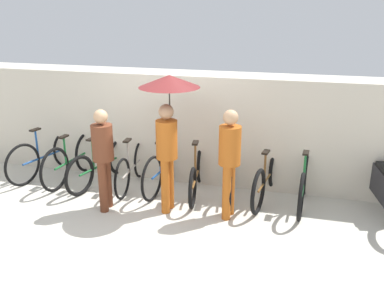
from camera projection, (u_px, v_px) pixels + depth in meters
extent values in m
plane|color=beige|center=(136.00, 225.00, 6.17)|extent=(30.00, 30.00, 0.00)
cube|color=beige|center=(171.00, 129.00, 7.47)|extent=(13.80, 0.12, 1.91)
torus|color=black|center=(68.00, 147.00, 8.33)|extent=(0.23, 0.75, 0.76)
torus|color=black|center=(23.00, 165.00, 7.43)|extent=(0.23, 0.75, 0.76)
cylinder|color=#19478C|center=(47.00, 156.00, 7.88)|extent=(0.30, 1.06, 0.04)
cylinder|color=#19478C|center=(37.00, 145.00, 7.64)|extent=(0.04, 0.04, 0.53)
cube|color=black|center=(35.00, 130.00, 7.55)|extent=(0.14, 0.22, 0.03)
cylinder|color=#19478C|center=(66.00, 131.00, 8.22)|extent=(0.04, 0.04, 0.69)
cylinder|color=#19478C|center=(65.00, 113.00, 8.12)|extent=(0.43, 0.13, 0.03)
torus|color=black|center=(87.00, 152.00, 8.09)|extent=(0.12, 0.76, 0.76)
torus|color=black|center=(55.00, 170.00, 7.21)|extent=(0.12, 0.76, 0.76)
cylinder|color=#19662D|center=(72.00, 160.00, 7.65)|extent=(0.12, 0.98, 0.04)
cylinder|color=#19662D|center=(65.00, 151.00, 7.42)|extent=(0.04, 0.04, 0.48)
cube|color=black|center=(64.00, 137.00, 7.34)|extent=(0.11, 0.21, 0.03)
cylinder|color=#19662D|center=(86.00, 134.00, 7.98)|extent=(0.04, 0.04, 0.69)
cylinder|color=#19662D|center=(84.00, 116.00, 7.87)|extent=(0.44, 0.07, 0.03)
torus|color=black|center=(120.00, 156.00, 7.97)|extent=(0.22, 0.69, 0.69)
torus|color=black|center=(80.00, 176.00, 7.05)|extent=(0.22, 0.69, 0.69)
cylinder|color=#19662D|center=(101.00, 165.00, 7.51)|extent=(0.29, 1.08, 0.04)
cylinder|color=#19662D|center=(93.00, 154.00, 7.27)|extent=(0.04, 0.04, 0.52)
cube|color=black|center=(92.00, 139.00, 7.18)|extent=(0.13, 0.22, 0.03)
cylinder|color=#19662D|center=(119.00, 139.00, 7.87)|extent=(0.04, 0.04, 0.67)
cylinder|color=#19662D|center=(118.00, 121.00, 7.76)|extent=(0.43, 0.13, 0.03)
torus|color=black|center=(141.00, 159.00, 7.83)|extent=(0.08, 0.68, 0.68)
torus|color=black|center=(122.00, 179.00, 6.94)|extent=(0.08, 0.68, 0.68)
cylinder|color=#A59E93|center=(132.00, 168.00, 7.38)|extent=(0.09, 0.96, 0.04)
cylinder|color=#A59E93|center=(128.00, 157.00, 7.14)|extent=(0.04, 0.04, 0.54)
cube|color=black|center=(127.00, 140.00, 7.05)|extent=(0.10, 0.20, 0.03)
cylinder|color=#A59E93|center=(140.00, 141.00, 7.72)|extent=(0.04, 0.04, 0.68)
cylinder|color=#A59E93|center=(139.00, 123.00, 7.62)|extent=(0.44, 0.05, 0.03)
torus|color=black|center=(177.00, 158.00, 7.76)|extent=(0.12, 0.75, 0.75)
torus|color=black|center=(152.00, 179.00, 6.85)|extent=(0.12, 0.75, 0.75)
cylinder|color=#19478C|center=(165.00, 168.00, 7.31)|extent=(0.14, 1.02, 0.04)
cylinder|color=#19478C|center=(160.00, 157.00, 7.07)|extent=(0.04, 0.04, 0.51)
cube|color=black|center=(160.00, 142.00, 6.98)|extent=(0.11, 0.21, 0.03)
cylinder|color=#19478C|center=(176.00, 140.00, 7.65)|extent=(0.04, 0.04, 0.70)
cylinder|color=#19478C|center=(176.00, 121.00, 7.54)|extent=(0.44, 0.07, 0.03)
torus|color=black|center=(200.00, 164.00, 7.60)|extent=(0.14, 0.66, 0.66)
torus|color=black|center=(193.00, 188.00, 6.61)|extent=(0.14, 0.66, 0.66)
cylinder|color=brown|center=(197.00, 175.00, 7.11)|extent=(0.17, 1.05, 0.04)
cylinder|color=brown|center=(195.00, 162.00, 6.84)|extent=(0.04, 0.04, 0.61)
cube|color=black|center=(195.00, 143.00, 6.74)|extent=(0.12, 0.21, 0.03)
cylinder|color=brown|center=(200.00, 146.00, 7.49)|extent=(0.04, 0.04, 0.70)
cylinder|color=brown|center=(200.00, 126.00, 7.38)|extent=(0.44, 0.09, 0.03)
torus|color=black|center=(232.00, 166.00, 7.45)|extent=(0.15, 0.70, 0.70)
torus|color=black|center=(230.00, 189.00, 6.53)|extent=(0.15, 0.70, 0.70)
cylinder|color=#A59E93|center=(231.00, 177.00, 6.99)|extent=(0.18, 0.97, 0.04)
cylinder|color=#A59E93|center=(231.00, 165.00, 6.74)|extent=(0.04, 0.04, 0.54)
cube|color=black|center=(232.00, 148.00, 6.66)|extent=(0.12, 0.21, 0.03)
cylinder|color=#A59E93|center=(233.00, 148.00, 7.34)|extent=(0.04, 0.04, 0.68)
cylinder|color=#A59E93|center=(233.00, 129.00, 7.24)|extent=(0.44, 0.09, 0.03)
torus|color=black|center=(275.00, 167.00, 7.38)|extent=(0.17, 0.71, 0.71)
torus|color=black|center=(258.00, 192.00, 6.43)|extent=(0.17, 0.71, 0.71)
cylinder|color=brown|center=(267.00, 179.00, 6.90)|extent=(0.20, 1.08, 0.04)
cylinder|color=brown|center=(265.00, 168.00, 6.66)|extent=(0.04, 0.04, 0.50)
cube|color=black|center=(266.00, 152.00, 6.57)|extent=(0.12, 0.21, 0.03)
cylinder|color=brown|center=(276.00, 148.00, 7.27)|extent=(0.04, 0.04, 0.71)
cylinder|color=brown|center=(277.00, 128.00, 7.15)|extent=(0.44, 0.09, 0.03)
torus|color=black|center=(306.00, 173.00, 7.11)|extent=(0.10, 0.73, 0.73)
torus|color=black|center=(301.00, 197.00, 6.24)|extent=(0.10, 0.73, 0.73)
cylinder|color=#19662D|center=(304.00, 184.00, 6.67)|extent=(0.09, 0.97, 0.04)
cylinder|color=#19662D|center=(304.00, 171.00, 6.43)|extent=(0.04, 0.04, 0.56)
cube|color=black|center=(306.00, 153.00, 6.34)|extent=(0.10, 0.20, 0.03)
cylinder|color=#19662D|center=(307.00, 156.00, 7.02)|extent=(0.04, 0.04, 0.59)
cylinder|color=#19662D|center=(309.00, 139.00, 6.93)|extent=(0.44, 0.05, 0.03)
cylinder|color=brown|center=(103.00, 187.00, 6.47)|extent=(0.13, 0.13, 0.81)
cylinder|color=brown|center=(107.00, 182.00, 6.64)|extent=(0.13, 0.13, 0.81)
cylinder|color=brown|center=(102.00, 143.00, 6.34)|extent=(0.32, 0.32, 0.55)
sphere|color=tan|center=(101.00, 117.00, 6.22)|extent=(0.21, 0.21, 0.21)
cylinder|color=#B25619|center=(165.00, 187.00, 6.43)|extent=(0.13, 0.13, 0.85)
cylinder|color=#B25619|center=(170.00, 182.00, 6.59)|extent=(0.13, 0.13, 0.85)
cylinder|color=#B25619|center=(167.00, 140.00, 6.28)|extent=(0.32, 0.32, 0.58)
sphere|color=tan|center=(166.00, 112.00, 6.15)|extent=(0.22, 0.22, 0.22)
cylinder|color=#332D28|center=(170.00, 111.00, 6.29)|extent=(0.02, 0.02, 0.72)
cone|color=#591919|center=(169.00, 81.00, 6.15)|extent=(0.90, 0.90, 0.18)
cylinder|color=#B25619|center=(227.00, 193.00, 6.23)|extent=(0.13, 0.13, 0.84)
cylinder|color=#B25619|center=(230.00, 188.00, 6.39)|extent=(0.13, 0.13, 0.84)
cylinder|color=#B25619|center=(230.00, 145.00, 6.09)|extent=(0.32, 0.32, 0.57)
sphere|color=tan|center=(231.00, 117.00, 5.96)|extent=(0.22, 0.22, 0.22)
torus|color=black|center=(372.00, 172.00, 7.09)|extent=(0.22, 0.77, 0.76)
cylinder|color=#B2B2B7|center=(376.00, 141.00, 6.92)|extent=(0.58, 0.12, 0.03)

